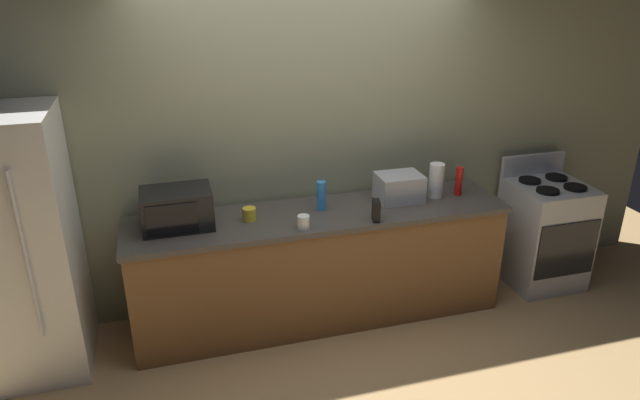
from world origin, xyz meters
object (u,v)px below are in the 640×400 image
Objects in this scene: cordless_phone at (376,211)px; bottle_hot_sauce at (459,181)px; stove_range at (544,233)px; toaster_oven at (399,187)px; refrigerator at (16,248)px; bottle_spray_cleaner at (321,196)px; microwave at (177,209)px; mug_white at (304,222)px; mug_yellow at (249,214)px; paper_towel_roll at (436,180)px.

bottle_hot_sauce reaches higher than cordless_phone.
toaster_oven reaches higher than stove_range.
stove_range is at bearing -2.56° from toaster_oven.
refrigerator is 2.41m from cordless_phone.
refrigerator is 2.08m from bottle_spray_cleaner.
cordless_phone is at bearing -11.86° from microwave.
mug_yellow is (-0.34, 0.24, -0.00)m from mug_white.
cordless_phone is 1.57× the size of mug_yellow.
stove_range reaches higher than cordless_phone.
mug_white is at bearing -126.72° from bottle_spray_cleaner.
bottle_spray_cleaner reaches higher than cordless_phone.
mug_white is at bearing -7.06° from refrigerator.
cordless_phone is 1.54× the size of mug_white.
cordless_phone is at bearing -171.79° from stove_range.
bottle_spray_cleaner is at bearing -179.92° from paper_towel_roll.
stove_range is 4.87× the size of bottle_spray_cleaner.
microwave is 1.67m from toaster_oven.
toaster_oven reaches higher than mug_white.
stove_range is at bearing -1.42° from bottle_spray_cleaner.
paper_towel_roll reaches higher than mug_yellow.
toaster_oven is 1.53× the size of bottle_spray_cleaner.
stove_range is 2.25m from mug_white.
paper_towel_roll reaches higher than toaster_oven.
mug_yellow is at bearing 0.49° from refrigerator.
mug_white is at bearing -18.54° from microwave.
paper_towel_roll is 1.22× the size of bottle_spray_cleaner.
microwave is 4.92× the size of mug_white.
bottle_spray_cleaner is at bearing 152.04° from cordless_phone.
microwave is 2.17× the size of bottle_spray_cleaner.
bottle_spray_cleaner is at bearing 178.58° from stove_range.
stove_range reaches higher than mug_white.
refrigerator reaches higher than stove_range.
microwave reaches higher than bottle_hot_sauce.
bottle_spray_cleaner is (1.04, 0.00, -0.02)m from microwave.
refrigerator is 1.53m from mug_yellow.
bottle_spray_cleaner is at bearing 179.23° from bottle_hot_sauce.
stove_range is 7.20× the size of cordless_phone.
bottle_hot_sauce is (-0.85, 0.03, 0.55)m from stove_range.
paper_towel_roll reaches higher than bottle_hot_sauce.
microwave reaches higher than mug_yellow.
cordless_phone is 0.85m from bottle_hot_sauce.
microwave is at bearing -179.58° from toaster_oven.
refrigerator is 3.20m from bottle_hot_sauce.
bottle_spray_cleaner is (-1.12, 0.02, -0.00)m from bottle_hot_sauce.
microwave is 0.88m from mug_white.
refrigerator is at bearing -179.39° from bottle_hot_sauce.
toaster_oven is 2.27× the size of cordless_phone.
paper_towel_roll is at bearing 13.82° from mug_white.
bottle_hot_sauce is (0.19, -0.02, -0.02)m from paper_towel_roll.
bottle_hot_sauce is 1.36m from mug_white.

